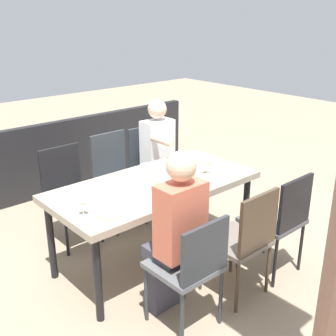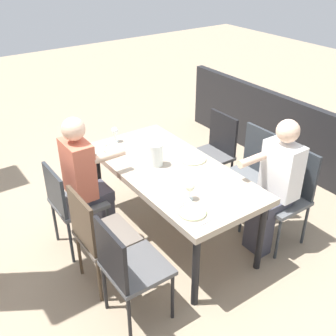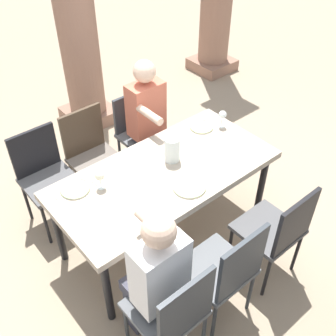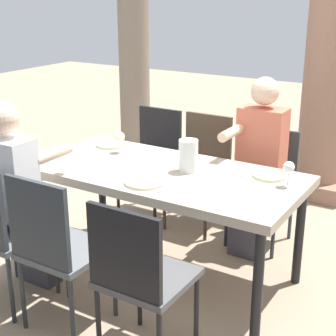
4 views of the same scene
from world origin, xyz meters
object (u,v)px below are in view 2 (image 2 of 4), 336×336
Objects in this scene: plate_2 at (114,149)px; plate_1 at (193,159)px; diner_woman_green at (275,184)px; chair_east_south at (214,149)px; water_pitcher at (156,156)px; chair_mid_south at (251,169)px; plate_0 at (192,212)px; chair_mid_north at (98,233)px; chair_west_south at (287,191)px; chair_east_north at (70,201)px; wine_glass_0 at (190,187)px; chair_west_north at (127,266)px; dining_table at (171,175)px; diner_man_white at (86,179)px; wine_glass_2 at (115,131)px.

plate_1 is at bearing -140.17° from plate_2.
chair_east_south is at bearing -10.33° from diner_woman_green.
chair_mid_south is at bearing -108.54° from water_pitcher.
chair_mid_north is at bearing 51.30° from plate_0.
plate_2 is (0.81, -0.61, 0.24)m from chair_mid_north.
chair_east_north is at bearing 58.90° from chair_west_south.
chair_east_north is 5.60× the size of wine_glass_0.
chair_west_north is 0.63m from plate_0.
chair_east_north is at bearing 71.96° from plate_1.
chair_mid_north is 5.88× the size of wine_glass_0.
dining_table is 1.39× the size of diner_man_white.
plate_2 is at bearing 53.90° from chair_mid_south.
wine_glass_0 is 0.74× the size of plate_2.
diner_man_white is 6.15× the size of water_pitcher.
diner_man_white is at bearing 69.01° from plate_1.
chair_west_north is at bearing 154.69° from plate_2.
chair_mid_south reaches higher than chair_east_north.
chair_mid_north is at bearing 101.71° from dining_table.
water_pitcher is (0.79, -0.78, 0.32)m from chair_west_north.
water_pitcher reaches higher than chair_east_south.
wine_glass_2 reaches higher than chair_west_north.
diner_man_white is 1.01m from plate_1.
chair_west_south is 1.72m from plate_2.
chair_mid_north is 1.17m from plate_1.
chair_west_south is 0.24m from diner_woman_green.
chair_mid_south is 1.25m from plate_0.
plate_1 is 0.80m from plate_2.
water_pitcher is at bearing -112.03° from diner_man_white.
chair_mid_south is 1.44m from wine_glass_2.
chair_east_north is at bearing 90.00° from chair_east_south.
chair_mid_south reaches higher than chair_west_north.
plate_1 is (-0.36, -1.12, 0.25)m from chair_east_north.
dining_table is 0.69m from plate_2.
plate_2 is at bearing -67.48° from chair_east_north.
wine_glass_2 is at bearing -36.31° from chair_mid_north.
diner_man_white is 0.50m from plate_2.
water_pitcher is (-0.65, -0.07, -0.02)m from wine_glass_2.
wine_glass_2 is (0.41, -0.53, 0.18)m from diner_man_white.
plate_0 is at bearing 166.33° from water_pitcher.
plate_1 is at bearing -108.04° from chair_east_north.
chair_west_north is 3.60× the size of plate_1.
diner_man_white is (-0.00, 1.54, 0.16)m from chair_east_south.
plate_2 is 1.32× the size of wine_glass_2.
chair_east_north reaches higher than plate_0.
plate_2 is at bearing 19.20° from water_pitcher.
chair_mid_south reaches higher than dining_table.
plate_2 is at bearing -36.97° from chair_mid_north.
chair_mid_south is 1.13m from wine_glass_0.
chair_west_north is 5.84× the size of wine_glass_0.
wine_glass_2 is at bearing -32.67° from plate_2.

